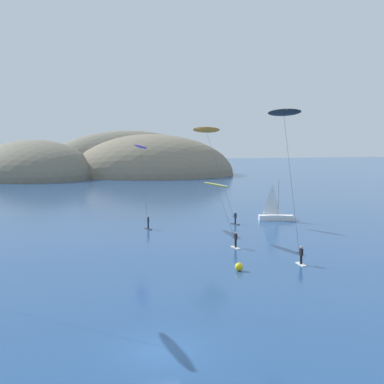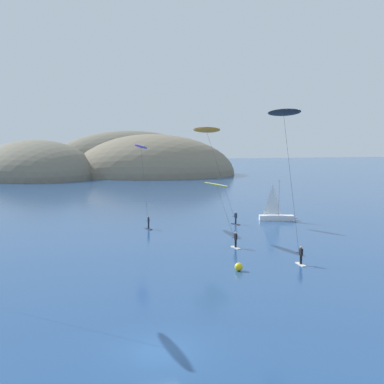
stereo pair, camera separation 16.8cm
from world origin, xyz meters
name	(u,v)px [view 1 (the left image)]	position (x,y,z in m)	size (l,w,h in m)	color
ground_plane	(161,351)	(0.00, 0.00, 0.00)	(600.00, 600.00, 0.00)	navy
headland_island	(80,175)	(4.62, 142.50, 0.00)	(124.85, 57.83, 30.39)	#6B6656
sailboat_near	(278,216)	(25.58, 37.35, 0.64)	(5.92, 2.77, 5.70)	white
kitesurfer_black	(285,125)	(15.84, 17.05, 12.52)	(1.50, 7.01, 14.09)	silver
kitesurfer_yellow	(218,189)	(12.47, 26.10, 5.78)	(1.99, 8.09, 6.52)	silver
kitesurfer_orange	(208,137)	(16.28, 40.83, 11.73)	(4.44, 9.05, 13.22)	#2D2D33
kitesurfer_purple	(141,151)	(6.60, 40.49, 9.77)	(1.63, 9.08, 10.78)	#2D2D33
marker_buoy	(239,267)	(9.96, 13.65, 0.35)	(0.70, 0.70, 0.70)	yellow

